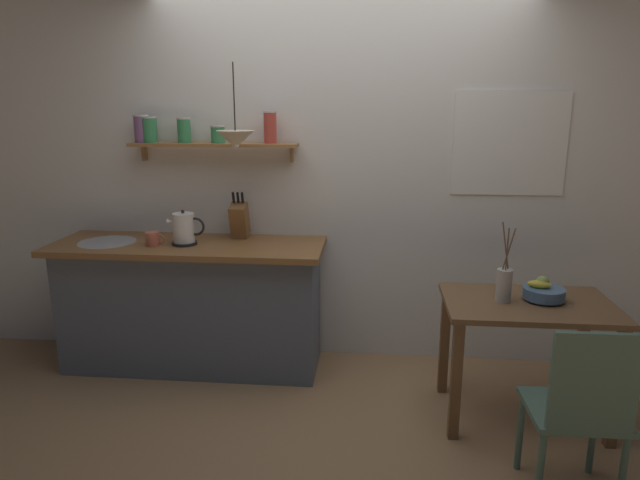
# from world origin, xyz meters

# --- Properties ---
(ground_plane) EXTENTS (14.00, 14.00, 0.00)m
(ground_plane) POSITION_xyz_m (0.00, 0.00, 0.00)
(ground_plane) COLOR #A87F56
(back_wall) EXTENTS (6.80, 0.11, 2.70)m
(back_wall) POSITION_xyz_m (0.20, 0.65, 1.35)
(back_wall) COLOR white
(back_wall) RESTS_ON ground_plane
(kitchen_counter) EXTENTS (1.83, 0.63, 0.89)m
(kitchen_counter) POSITION_xyz_m (-1.00, 0.32, 0.45)
(kitchen_counter) COLOR slate
(kitchen_counter) RESTS_ON ground_plane
(wall_shelf) EXTENTS (1.14, 0.20, 0.34)m
(wall_shelf) POSITION_xyz_m (-0.95, 0.49, 1.59)
(wall_shelf) COLOR #9E6B3D
(dining_table) EXTENTS (0.94, 0.62, 0.72)m
(dining_table) POSITION_xyz_m (1.13, -0.16, 0.59)
(dining_table) COLOR brown
(dining_table) RESTS_ON ground_plane
(dining_chair_near) EXTENTS (0.42, 0.39, 0.90)m
(dining_chair_near) POSITION_xyz_m (1.18, -0.90, 0.50)
(dining_chair_near) COLOR #4C6B5B
(dining_chair_near) RESTS_ON ground_plane
(fruit_bowl) EXTENTS (0.23, 0.23, 0.14)m
(fruit_bowl) POSITION_xyz_m (1.21, -0.13, 0.77)
(fruit_bowl) COLOR #51759E
(fruit_bowl) RESTS_ON dining_table
(twig_vase) EXTENTS (0.09, 0.09, 0.46)m
(twig_vase) POSITION_xyz_m (0.98, -0.16, 0.82)
(twig_vase) COLOR #B7B2A8
(twig_vase) RESTS_ON dining_table
(electric_kettle) EXTENTS (0.25, 0.17, 0.23)m
(electric_kettle) POSITION_xyz_m (-1.00, 0.27, 1.00)
(electric_kettle) COLOR black
(electric_kettle) RESTS_ON kitchen_counter
(knife_block) EXTENTS (0.11, 0.18, 0.33)m
(knife_block) POSITION_xyz_m (-0.68, 0.47, 1.03)
(knife_block) COLOR brown
(knife_block) RESTS_ON kitchen_counter
(coffee_mug_by_sink) EXTENTS (0.13, 0.09, 0.09)m
(coffee_mug_by_sink) POSITION_xyz_m (-1.20, 0.21, 0.94)
(coffee_mug_by_sink) COLOR #C6664C
(coffee_mug_by_sink) RESTS_ON kitchen_counter
(pendant_lamp) EXTENTS (0.23, 0.23, 0.51)m
(pendant_lamp) POSITION_xyz_m (-0.61, 0.18, 1.59)
(pendant_lamp) COLOR black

